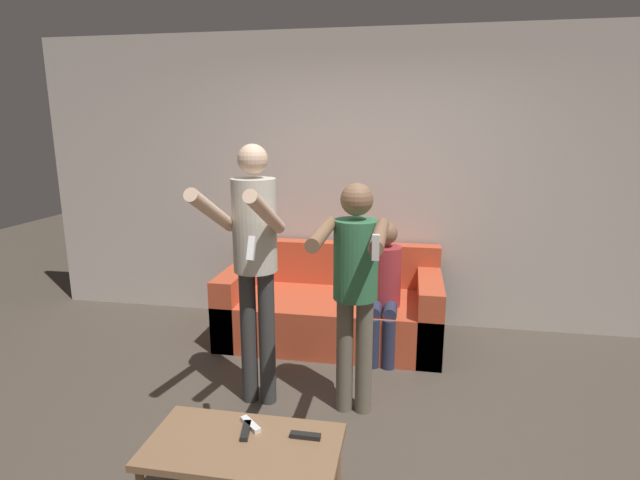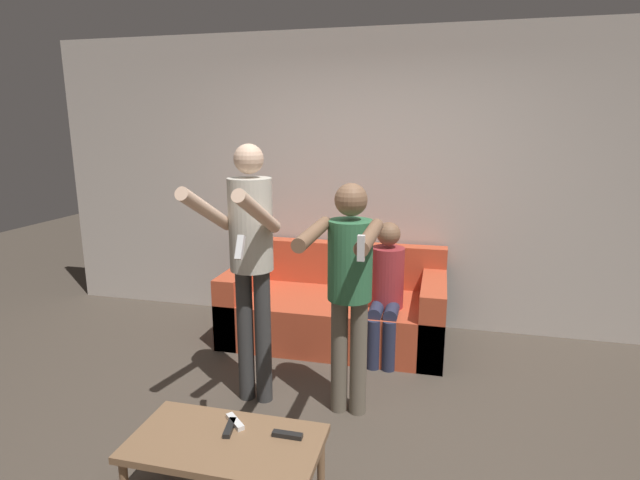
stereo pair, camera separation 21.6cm
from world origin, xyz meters
name	(u,v)px [view 2 (the right image)]	position (x,y,z in m)	size (l,w,h in m)	color
ground_plane	(322,445)	(0.00, 0.00, 0.00)	(14.00, 14.00, 0.00)	#4C4238
wall_back	(374,182)	(0.00, 2.05, 1.35)	(6.40, 0.06, 2.70)	beige
couch	(336,309)	(-0.24, 1.54, 0.27)	(1.88, 0.95, 0.80)	#C64C2D
person_standing_left	(250,249)	(-0.57, 0.38, 1.08)	(0.40, 0.75, 1.75)	#383838
person_standing_right	(349,277)	(0.08, 0.37, 0.94)	(0.40, 0.76, 1.52)	#6B6051
person_seated	(386,287)	(0.22, 1.29, 0.59)	(0.27, 0.51, 1.11)	#282D47
coffee_table	(226,447)	(-0.34, -0.59, 0.34)	(0.93, 0.50, 0.38)	#846042
remote_near	(230,428)	(-0.35, -0.51, 0.39)	(0.06, 0.15, 0.02)	black
remote_mid	(287,435)	(-0.05, -0.50, 0.39)	(0.15, 0.04, 0.02)	black
remote_far	(235,422)	(-0.35, -0.46, 0.39)	(0.13, 0.13, 0.02)	white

